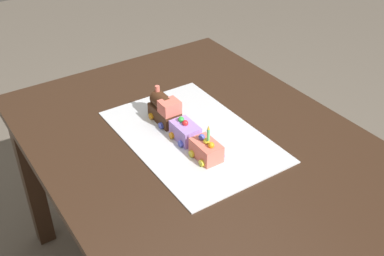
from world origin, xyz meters
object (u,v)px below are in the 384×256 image
at_px(dining_table, 206,172).
at_px(birthday_candle, 208,133).
at_px(cake_locomotive, 165,109).
at_px(cake_car_caboose_coral, 206,150).
at_px(cake_car_tanker_lavender, 185,131).

relative_size(dining_table, birthday_candle, 27.38).
distance_m(cake_locomotive, birthday_candle, 0.26).
bearing_deg(cake_car_caboose_coral, dining_table, 143.16).
xyz_separation_m(cake_locomotive, birthday_candle, (0.26, 0.00, 0.05)).
bearing_deg(dining_table, cake_car_tanker_lavender, -149.95).
height_order(dining_table, birthday_candle, birthday_candle).
height_order(dining_table, cake_car_caboose_coral, cake_car_caboose_coral).
xyz_separation_m(cake_car_tanker_lavender, birthday_candle, (0.13, 0.00, 0.07)).
bearing_deg(birthday_candle, cake_locomotive, 180.00).
xyz_separation_m(dining_table, cake_car_tanker_lavender, (-0.07, -0.04, 0.14)).
bearing_deg(cake_car_caboose_coral, birthday_candle, 0.00).
height_order(dining_table, cake_car_tanker_lavender, cake_car_tanker_lavender).
height_order(cake_locomotive, birthday_candle, birthday_candle).
distance_m(cake_locomotive, cake_car_tanker_lavender, 0.13).
height_order(dining_table, cake_locomotive, cake_locomotive).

